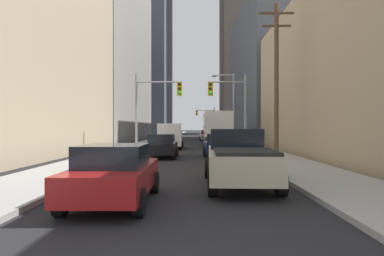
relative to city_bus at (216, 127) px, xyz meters
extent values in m
cube|color=#9E9E99|center=(-7.64, 17.69, -1.85)|extent=(3.22, 160.00, 0.15)
cube|color=#9E9E99|center=(2.68, 17.69, -1.85)|extent=(3.22, 160.00, 0.15)
cube|color=silver|center=(0.00, -0.01, 0.02)|extent=(2.58, 11.52, 2.90)
cube|color=black|center=(-1.26, -0.01, 0.54)|extent=(0.09, 10.58, 0.80)
cube|color=red|center=(-1.26, -0.01, -0.56)|extent=(0.09, 10.58, 0.28)
cylinder|color=black|center=(-1.17, 4.02, -1.43)|extent=(0.32, 1.00, 1.00)
cylinder|color=black|center=(1.18, 4.02, -1.43)|extent=(0.32, 1.00, 1.00)
cylinder|color=black|center=(-1.17, -3.23, -1.43)|extent=(0.32, 1.00, 1.00)
cylinder|color=black|center=(1.18, -3.23, -1.43)|extent=(0.32, 1.00, 1.00)
cube|color=#C6B793|center=(-0.64, -23.89, -1.13)|extent=(2.19, 5.47, 0.80)
cube|color=black|center=(-0.64, -22.92, -0.38)|extent=(1.86, 1.86, 0.70)
cube|color=black|center=(-0.64, -25.24, -0.68)|extent=(1.84, 2.44, 0.10)
cylinder|color=black|center=(-1.60, -22.16, -1.53)|extent=(0.28, 0.80, 0.80)
cylinder|color=black|center=(0.32, -22.16, -1.53)|extent=(0.28, 0.80, 0.80)
cylinder|color=black|center=(-1.60, -25.62, -1.53)|extent=(0.28, 0.80, 0.80)
cylinder|color=black|center=(0.32, -25.62, -1.53)|extent=(0.28, 0.80, 0.80)
cube|color=white|center=(-4.35, -5.00, -0.62)|extent=(2.15, 5.26, 1.90)
cube|color=black|center=(-4.35, -2.40, -0.20)|extent=(1.76, 0.07, 0.60)
cylinder|color=black|center=(-5.31, -3.34, -1.57)|extent=(0.24, 0.72, 0.72)
cylinder|color=black|center=(-3.39, -3.34, -1.57)|extent=(0.24, 0.72, 0.72)
cylinder|color=black|center=(-5.31, -6.67, -1.57)|extent=(0.24, 0.72, 0.72)
cylinder|color=black|center=(-3.39, -6.67, -1.57)|extent=(0.24, 0.72, 0.72)
cube|color=maroon|center=(-4.17, -26.47, -1.28)|extent=(1.85, 4.22, 0.65)
cube|color=black|center=(-4.17, -26.62, -0.68)|extent=(1.61, 1.92, 0.55)
cylinder|color=black|center=(-5.04, -25.13, -1.61)|extent=(0.22, 0.64, 0.64)
cylinder|color=black|center=(-3.31, -25.13, -1.61)|extent=(0.22, 0.64, 0.64)
cylinder|color=black|center=(-5.04, -27.81, -1.61)|extent=(0.22, 0.64, 0.64)
cylinder|color=black|center=(-3.31, -27.81, -1.61)|extent=(0.22, 0.64, 0.64)
cube|color=black|center=(-4.26, -13.65, -1.28)|extent=(1.83, 4.21, 0.65)
cube|color=black|center=(-4.26, -13.80, -0.68)|extent=(1.60, 1.91, 0.55)
cylinder|color=black|center=(-5.12, -12.31, -1.61)|extent=(0.22, 0.64, 0.64)
cylinder|color=black|center=(-3.39, -12.31, -1.61)|extent=(0.22, 0.64, 0.64)
cylinder|color=black|center=(-5.12, -14.99, -1.61)|extent=(0.22, 0.64, 0.64)
cylinder|color=black|center=(-3.39, -14.99, -1.61)|extent=(0.22, 0.64, 0.64)
cube|color=#141E4C|center=(-0.62, -12.82, -1.28)|extent=(1.92, 4.25, 0.65)
cube|color=black|center=(-0.62, -12.97, -0.68)|extent=(1.64, 1.95, 0.55)
cylinder|color=black|center=(-1.48, -11.47, -1.61)|extent=(0.22, 0.64, 0.64)
cylinder|color=black|center=(0.25, -11.47, -1.61)|extent=(0.22, 0.64, 0.64)
cylinder|color=black|center=(-1.48, -14.16, -1.61)|extent=(0.22, 0.64, 0.64)
cylinder|color=black|center=(0.25, -14.16, -1.61)|extent=(0.22, 0.64, 0.64)
cube|color=#B7BABF|center=(-0.61, 12.58, -1.28)|extent=(1.94, 4.26, 0.65)
cube|color=black|center=(-0.61, 12.43, -0.68)|extent=(1.65, 1.95, 0.55)
cylinder|color=black|center=(-1.47, 13.92, -1.61)|extent=(0.22, 0.64, 0.64)
cylinder|color=black|center=(0.26, 13.92, -1.61)|extent=(0.22, 0.64, 0.64)
cylinder|color=black|center=(-1.47, 11.24, -1.61)|extent=(0.22, 0.64, 0.64)
cylinder|color=black|center=(0.26, 11.24, -1.61)|extent=(0.22, 0.64, 0.64)
cylinder|color=gray|center=(-6.63, -9.66, 1.07)|extent=(0.18, 0.18, 6.00)
cylinder|color=gray|center=(-4.98, -9.66, 3.47)|extent=(3.30, 0.12, 0.12)
cube|color=gold|center=(-3.33, -9.66, 2.95)|extent=(0.38, 0.30, 1.05)
sphere|color=black|center=(-3.33, -9.83, 3.29)|extent=(0.24, 0.24, 0.24)
sphere|color=black|center=(-3.33, -9.83, 2.95)|extent=(0.24, 0.24, 0.24)
sphere|color=#19D833|center=(-3.33, -9.83, 2.61)|extent=(0.24, 0.24, 0.24)
cylinder|color=gray|center=(1.67, -9.66, 1.07)|extent=(0.18, 0.18, 6.00)
cylinder|color=gray|center=(0.35, -9.66, 3.47)|extent=(2.66, 0.12, 0.12)
cube|color=gold|center=(-0.98, -9.66, 2.95)|extent=(0.38, 0.30, 1.05)
sphere|color=black|center=(-0.98, -9.83, 3.29)|extent=(0.24, 0.24, 0.24)
sphere|color=black|center=(-0.98, -9.83, 2.95)|extent=(0.24, 0.24, 0.24)
sphere|color=#19D833|center=(-0.98, -9.83, 2.61)|extent=(0.24, 0.24, 0.24)
cylinder|color=gray|center=(1.67, 33.23, 1.07)|extent=(0.18, 0.18, 6.00)
cylinder|color=gray|center=(-0.13, 33.23, 3.47)|extent=(3.61, 0.12, 0.12)
cube|color=gold|center=(-1.93, 33.23, 2.95)|extent=(0.38, 0.30, 1.05)
sphere|color=black|center=(-1.93, 33.06, 3.29)|extent=(0.24, 0.24, 0.24)
sphere|color=#F9A514|center=(-1.93, 33.06, 2.95)|extent=(0.24, 0.24, 0.24)
sphere|color=black|center=(-1.93, 33.06, 2.61)|extent=(0.24, 0.24, 0.24)
cylinder|color=brown|center=(3.00, -13.91, 2.95)|extent=(0.28, 0.28, 9.76)
cube|color=brown|center=(3.00, -13.91, 7.23)|extent=(2.20, 0.12, 0.12)
cube|color=brown|center=(3.00, -13.91, 6.43)|extent=(1.80, 0.12, 0.12)
cylinder|color=gray|center=(1.77, -0.70, 1.82)|extent=(0.16, 0.16, 7.50)
cylinder|color=gray|center=(0.79, -0.70, 5.37)|extent=(1.96, 0.10, 0.10)
ellipsoid|color=#4C4C51|center=(-0.19, -0.70, 5.27)|extent=(0.56, 0.32, 0.20)
cube|color=gray|center=(-17.59, 12.87, 10.73)|extent=(14.38, 28.24, 25.31)
cube|color=#4C515B|center=(-20.88, 57.92, 27.52)|extent=(22.67, 29.37, 58.90)
cube|color=#4C515B|center=(13.43, 16.74, 8.02)|extent=(17.65, 29.79, 19.91)
cube|color=#66564C|center=(15.57, 61.04, 34.05)|extent=(20.65, 18.42, 71.96)
camera|label=1|loc=(-2.07, -35.11, 0.04)|focal=31.35mm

